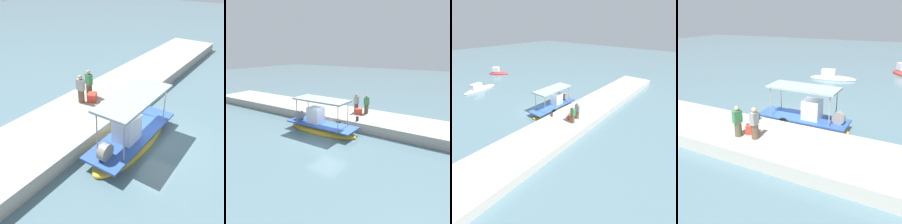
# 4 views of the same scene
# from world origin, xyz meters

# --- Properties ---
(ground_plane) EXTENTS (120.00, 120.00, 0.00)m
(ground_plane) POSITION_xyz_m (0.00, 0.00, 0.00)
(ground_plane) COLOR slate
(dock_quay) EXTENTS (36.00, 4.23, 0.74)m
(dock_quay) POSITION_xyz_m (0.00, -4.18, 0.37)
(dock_quay) COLOR #B1AEA3
(dock_quay) RESTS_ON ground_plane
(main_fishing_boat) EXTENTS (6.15, 1.99, 3.00)m
(main_fishing_boat) POSITION_xyz_m (1.10, -0.63, 0.44)
(main_fishing_boat) COLOR gold
(main_fishing_boat) RESTS_ON ground_plane
(fisherman_near_bollard) EXTENTS (0.39, 0.50, 1.72)m
(fisherman_near_bollard) POSITION_xyz_m (0.12, -4.73, 1.53)
(fisherman_near_bollard) COLOR brown
(fisherman_near_bollard) RESTS_ON dock_quay
(fisherman_by_crate) EXTENTS (0.47, 0.54, 1.70)m
(fisherman_by_crate) POSITION_xyz_m (-0.83, -4.90, 1.51)
(fisherman_by_crate) COLOR #504E37
(fisherman_by_crate) RESTS_ON dock_quay
(mooring_bollard) EXTENTS (0.24, 0.24, 0.36)m
(mooring_bollard) POSITION_xyz_m (-1.17, -2.51, 0.92)
(mooring_bollard) COLOR #2D2D33
(mooring_bollard) RESTS_ON dock_quay
(cargo_crate) EXTENTS (0.78, 0.72, 0.48)m
(cargo_crate) POSITION_xyz_m (-0.37, -4.31, 0.99)
(cargo_crate) COLOR red
(cargo_crate) RESTS_ON dock_quay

